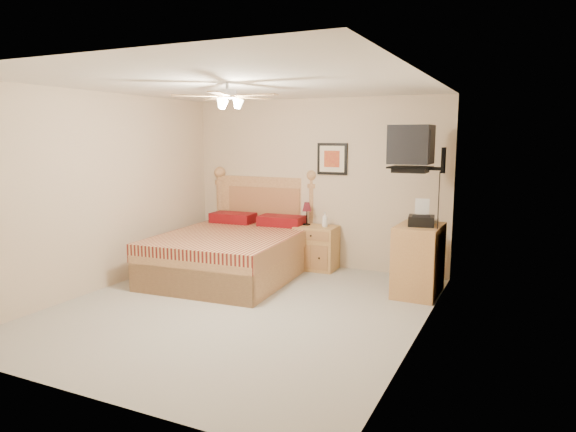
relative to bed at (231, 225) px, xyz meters
name	(u,v)px	position (x,y,z in m)	size (l,w,h in m)	color
floor	(240,308)	(0.79, -1.12, -0.73)	(4.50, 4.50, 0.00)	#9C988D
ceiling	(237,84)	(0.79, -1.12, 1.77)	(4.00, 4.50, 0.04)	white
wall_back	(316,183)	(0.79, 1.13, 0.52)	(4.00, 0.04, 2.50)	#CBB495
wall_front	(78,234)	(0.79, -3.37, 0.52)	(4.00, 0.04, 2.50)	#CBB495
wall_left	(103,192)	(-1.21, -1.12, 0.52)	(0.04, 4.50, 2.50)	#CBB495
wall_right	(421,211)	(2.79, -1.12, 0.52)	(0.04, 4.50, 2.50)	#CBB495
bed	(231,225)	(0.00, 0.00, 0.00)	(1.72, 2.26, 1.46)	#9D6B44
nightstand	(316,248)	(0.92, 0.88, -0.41)	(0.59, 0.44, 0.64)	#9F7A3F
table_lamp	(307,214)	(0.74, 0.94, 0.08)	(0.18, 0.18, 0.34)	#560F17
lotion_bottle	(325,220)	(1.05, 0.89, 0.02)	(0.08, 0.09, 0.22)	white
framed_picture	(332,159)	(1.06, 1.11, 0.89)	(0.46, 0.04, 0.46)	black
dresser	(418,260)	(2.52, 0.27, -0.29)	(0.52, 0.74, 0.88)	#AB703F
fax_machine	(422,213)	(2.55, 0.22, 0.30)	(0.30, 0.32, 0.32)	black
magazine_lower	(423,221)	(2.52, 0.51, 0.16)	(0.18, 0.24, 0.02)	beige
magazine_upper	(423,219)	(2.51, 0.53, 0.18)	(0.19, 0.26, 0.02)	gray
wall_tv	(424,148)	(2.54, 0.22, 1.08)	(0.56, 0.46, 0.58)	black
ceiling_fan	(227,96)	(0.79, -1.32, 1.63)	(1.14, 1.14, 0.28)	silver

